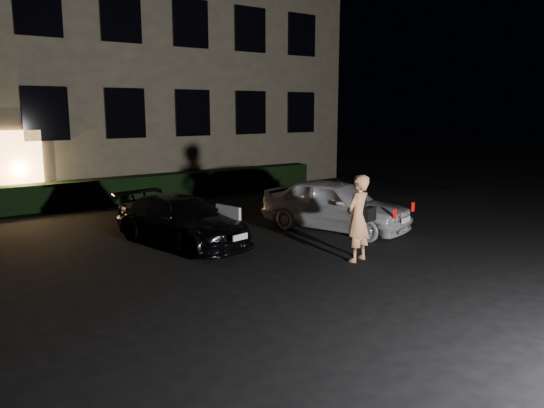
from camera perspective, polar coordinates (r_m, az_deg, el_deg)
ground at (r=10.24m, az=7.96°, el=-7.82°), size 80.00×80.00×0.00m
building at (r=23.16m, az=-19.59°, el=16.70°), size 20.00×8.11×12.00m
hedge at (r=18.94m, az=-14.65°, el=1.59°), size 15.00×0.70×0.85m
sedan at (r=12.67m, az=-9.73°, el=-1.73°), size 2.28×4.11×1.13m
hatch at (r=13.98m, az=6.82°, el=-0.07°), size 2.75×4.27×1.35m
man at (r=11.15m, az=9.26°, el=-1.50°), size 0.83×0.60×1.82m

